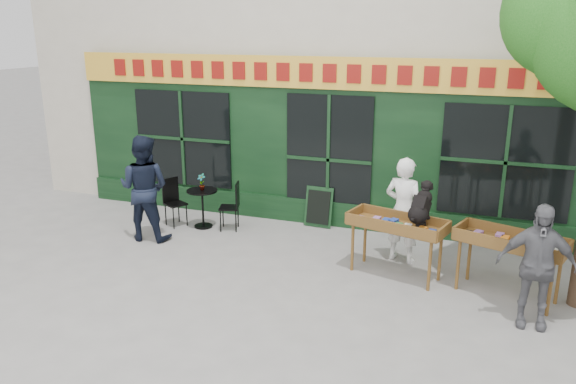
{
  "coord_description": "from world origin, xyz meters",
  "views": [
    {
      "loc": [
        2.86,
        -7.93,
        3.83
      ],
      "look_at": [
        -0.18,
        0.5,
        1.18
      ],
      "focal_mm": 35.0,
      "sensor_mm": 36.0,
      "label": 1
    }
  ],
  "objects_px": {
    "man_right": "(536,266)",
    "bistro_table": "(202,201)",
    "dog": "(421,201)",
    "book_cart_right": "(510,244)",
    "man_left": "(144,188)",
    "woman": "(403,210)",
    "book_cart_center": "(397,227)"
  },
  "relations": [
    {
      "from": "woman",
      "to": "book_cart_right",
      "type": "xyz_separation_m",
      "value": [
        1.66,
        -0.84,
        -0.07
      ]
    },
    {
      "from": "book_cart_center",
      "to": "bistro_table",
      "type": "relative_size",
      "value": 2.12
    },
    {
      "from": "book_cart_right",
      "to": "man_left",
      "type": "distance_m",
      "value": 6.31
    },
    {
      "from": "bistro_table",
      "to": "man_right",
      "type": "bearing_deg",
      "value": -17.86
    },
    {
      "from": "book_cart_center",
      "to": "bistro_table",
      "type": "distance_m",
      "value": 4.07
    },
    {
      "from": "man_right",
      "to": "book_cart_center",
      "type": "bearing_deg",
      "value": 153.17
    },
    {
      "from": "book_cart_center",
      "to": "man_left",
      "type": "distance_m",
      "value": 4.65
    },
    {
      "from": "man_left",
      "to": "dog",
      "type": "bearing_deg",
      "value": 171.89
    },
    {
      "from": "book_cart_right",
      "to": "man_right",
      "type": "distance_m",
      "value": 0.81
    },
    {
      "from": "book_cart_right",
      "to": "man_right",
      "type": "xyz_separation_m",
      "value": [
        0.3,
        -0.75,
        0.02
      ]
    },
    {
      "from": "dog",
      "to": "woman",
      "type": "relative_size",
      "value": 0.33
    },
    {
      "from": "man_right",
      "to": "man_left",
      "type": "height_order",
      "value": "man_left"
    },
    {
      "from": "dog",
      "to": "man_left",
      "type": "bearing_deg",
      "value": -166.55
    },
    {
      "from": "bistro_table",
      "to": "book_cart_center",
      "type": "bearing_deg",
      "value": -13.75
    },
    {
      "from": "woman",
      "to": "book_cart_right",
      "type": "distance_m",
      "value": 1.86
    },
    {
      "from": "book_cart_center",
      "to": "book_cart_right",
      "type": "relative_size",
      "value": 0.99
    },
    {
      "from": "book_cart_right",
      "to": "dog",
      "type": "bearing_deg",
      "value": -167.21
    },
    {
      "from": "man_left",
      "to": "man_right",
      "type": "bearing_deg",
      "value": 164.59
    },
    {
      "from": "woman",
      "to": "man_left",
      "type": "xyz_separation_m",
      "value": [
        -4.65,
        -0.58,
        0.09
      ]
    },
    {
      "from": "man_right",
      "to": "man_left",
      "type": "distance_m",
      "value": 6.68
    },
    {
      "from": "book_cart_right",
      "to": "man_left",
      "type": "relative_size",
      "value": 0.82
    },
    {
      "from": "bistro_table",
      "to": "man_left",
      "type": "xyz_separation_m",
      "value": [
        -0.7,
        -0.9,
        0.44
      ]
    },
    {
      "from": "woman",
      "to": "bistro_table",
      "type": "bearing_deg",
      "value": 10.2
    },
    {
      "from": "book_cart_right",
      "to": "man_left",
      "type": "height_order",
      "value": "man_left"
    },
    {
      "from": "woman",
      "to": "man_left",
      "type": "height_order",
      "value": "man_left"
    },
    {
      "from": "man_right",
      "to": "bistro_table",
      "type": "bearing_deg",
      "value": 160.88
    },
    {
      "from": "dog",
      "to": "woman",
      "type": "xyz_separation_m",
      "value": [
        -0.35,
        0.7,
        -0.39
      ]
    },
    {
      "from": "book_cart_center",
      "to": "book_cart_right",
      "type": "height_order",
      "value": "same"
    },
    {
      "from": "woman",
      "to": "book_cart_right",
      "type": "bearing_deg",
      "value": 167.99
    },
    {
      "from": "man_left",
      "to": "bistro_table",
      "type": "bearing_deg",
      "value": -134.66
    },
    {
      "from": "dog",
      "to": "book_cart_right",
      "type": "distance_m",
      "value": 1.39
    },
    {
      "from": "book_cart_center",
      "to": "man_left",
      "type": "height_order",
      "value": "man_left"
    }
  ]
}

